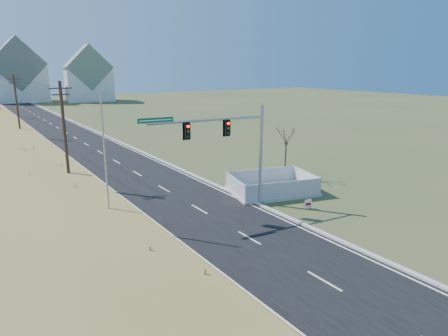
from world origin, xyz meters
TOP-DOWN VIEW (x-y plane):
  - ground at (0.00, 0.00)m, footprint 260.00×260.00m
  - road at (0.00, 50.00)m, footprint 8.00×180.00m
  - curb at (4.15, 50.00)m, footprint 0.30×180.00m
  - utility_pole_near at (-6.50, 15.00)m, footprint 1.80×0.26m
  - utility_pole_mid at (-6.50, 45.00)m, footprint 1.80×0.26m
  - condo_n at (2.00, 112.00)m, footprint 15.27×10.20m
  - condo_ne at (20.00, 104.00)m, footprint 14.12×10.51m
  - traffic_signal_mast at (2.62, 2.88)m, footprint 9.35×1.30m
  - fence_enclosure at (7.03, 4.26)m, footprint 7.60×6.07m
  - open_sign at (6.75, -0.16)m, footprint 0.55×0.17m
  - flagpole at (-6.44, 4.40)m, footprint 0.39×0.39m
  - bare_tree at (10.84, 6.90)m, footprint 1.92×1.92m

SIDE VIEW (x-z plane):
  - ground at x=0.00m, z-range 0.00..0.00m
  - road at x=0.00m, z-range 0.00..0.06m
  - curb at x=4.15m, z-range 0.00..0.18m
  - fence_enclosure at x=7.03m, z-range -0.47..1.06m
  - open_sign at x=6.75m, z-range 0.02..0.71m
  - flagpole at x=-6.44m, z-range -0.87..7.79m
  - bare_tree at x=10.84m, z-range 1.56..6.66m
  - traffic_signal_mast at x=2.62m, z-range 0.83..8.30m
  - utility_pole_near at x=-6.50m, z-range 0.18..9.18m
  - utility_pole_mid at x=-6.50m, z-range 0.18..9.18m
  - condo_ne at x=20.00m, z-range -1.42..15.10m
  - condo_n at x=2.00m, z-range -1.66..16.88m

